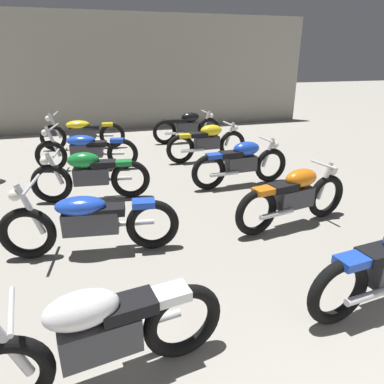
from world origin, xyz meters
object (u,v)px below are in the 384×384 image
(motorcycle_right_row_5, at_px, (187,126))
(motorcycle_left_row_2, at_px, (90,220))
(motorcycle_right_row_2, at_px, (294,196))
(motorcycle_right_row_3, at_px, (241,162))
(motorcycle_right_row_4, at_px, (207,142))
(motorcycle_left_row_3, at_px, (91,174))
(motorcycle_left_row_5, at_px, (82,132))
(motorcycle_left_row_4, at_px, (86,150))
(motorcycle_left_row_1, at_px, (99,335))

(motorcycle_right_row_5, bearing_deg, motorcycle_left_row_2, -117.36)
(motorcycle_right_row_2, bearing_deg, motorcycle_right_row_3, 90.95)
(motorcycle_right_row_4, bearing_deg, motorcycle_left_row_3, -147.58)
(motorcycle_left_row_5, bearing_deg, motorcycle_right_row_3, -52.90)
(motorcycle_left_row_4, bearing_deg, motorcycle_right_row_2, -52.17)
(motorcycle_left_row_3, distance_m, motorcycle_left_row_4, 1.78)
(motorcycle_left_row_4, bearing_deg, motorcycle_left_row_2, -90.29)
(motorcycle_left_row_2, bearing_deg, motorcycle_left_row_3, 88.04)
(motorcycle_left_row_1, relative_size, motorcycle_left_row_4, 0.91)
(motorcycle_left_row_5, bearing_deg, motorcycle_left_row_3, -88.29)
(motorcycle_left_row_5, relative_size, motorcycle_right_row_2, 1.11)
(motorcycle_left_row_4, height_order, motorcycle_right_row_3, motorcycle_left_row_4)
(motorcycle_left_row_4, xyz_separation_m, motorcycle_right_row_2, (2.81, -3.62, 0.01))
(motorcycle_left_row_4, xyz_separation_m, motorcycle_right_row_4, (2.72, -0.08, 0.01))
(motorcycle_left_row_5, xyz_separation_m, motorcycle_right_row_3, (2.85, -3.76, 0.01))
(motorcycle_left_row_2, height_order, motorcycle_left_row_4, same)
(motorcycle_right_row_2, relative_size, motorcycle_right_row_3, 0.99)
(motorcycle_left_row_1, relative_size, motorcycle_right_row_3, 1.00)
(motorcycle_left_row_1, xyz_separation_m, motorcycle_left_row_5, (-0.06, 7.45, -0.01))
(motorcycle_left_row_2, relative_size, motorcycle_left_row_4, 1.00)
(motorcycle_left_row_1, bearing_deg, motorcycle_right_row_2, 34.36)
(motorcycle_left_row_1, distance_m, motorcycle_left_row_2, 1.96)
(motorcycle_right_row_4, bearing_deg, motorcycle_right_row_3, -88.14)
(motorcycle_left_row_3, height_order, motorcycle_right_row_5, same)
(motorcycle_left_row_5, distance_m, motorcycle_right_row_5, 2.86)
(motorcycle_left_row_1, relative_size, motorcycle_right_row_4, 1.00)
(motorcycle_left_row_1, bearing_deg, motorcycle_left_row_2, 90.39)
(motorcycle_left_row_5, bearing_deg, motorcycle_left_row_1, -89.52)
(motorcycle_left_row_3, height_order, motorcycle_left_row_4, motorcycle_left_row_4)
(motorcycle_left_row_3, xyz_separation_m, motorcycle_left_row_4, (-0.04, 1.78, -0.01))
(motorcycle_right_row_3, xyz_separation_m, motorcycle_right_row_5, (0.01, 3.71, 0.00))
(motorcycle_left_row_3, height_order, motorcycle_right_row_4, same)
(motorcycle_right_row_3, distance_m, motorcycle_right_row_4, 1.78)
(motorcycle_right_row_2, distance_m, motorcycle_right_row_4, 3.54)
(motorcycle_right_row_3, height_order, motorcycle_right_row_5, same)
(motorcycle_left_row_3, relative_size, motorcycle_left_row_4, 0.91)
(motorcycle_left_row_2, bearing_deg, motorcycle_left_row_4, 89.71)
(motorcycle_right_row_2, bearing_deg, motorcycle_right_row_4, 91.41)
(motorcycle_left_row_1, height_order, motorcycle_left_row_3, same)
(motorcycle_right_row_2, xyz_separation_m, motorcycle_right_row_3, (-0.03, 1.76, 0.00))
(motorcycle_left_row_4, bearing_deg, motorcycle_right_row_5, 33.51)
(motorcycle_left_row_2, distance_m, motorcycle_right_row_5, 6.11)
(motorcycle_right_row_2, bearing_deg, motorcycle_right_row_5, 90.20)
(motorcycle_left_row_2, bearing_deg, motorcycle_left_row_1, -89.61)
(motorcycle_left_row_1, xyz_separation_m, motorcycle_left_row_2, (-0.01, 1.96, -0.01))
(motorcycle_left_row_5, height_order, motorcycle_right_row_5, motorcycle_left_row_5)
(motorcycle_left_row_1, bearing_deg, motorcycle_left_row_3, 89.27)
(motorcycle_left_row_2, relative_size, motorcycle_right_row_3, 1.10)
(motorcycle_right_row_4, bearing_deg, motorcycle_right_row_5, 87.97)
(motorcycle_right_row_2, distance_m, motorcycle_right_row_5, 5.47)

